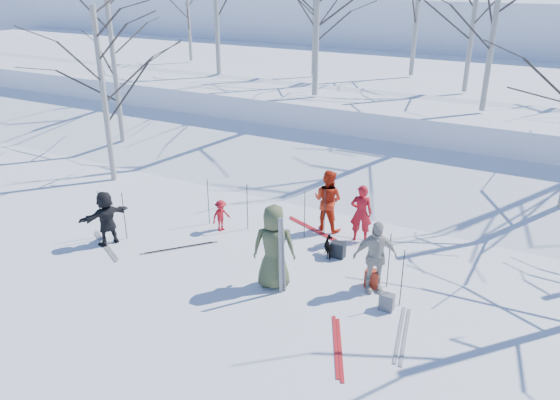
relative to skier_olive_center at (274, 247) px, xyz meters
The scene contains 38 objects.
ground 1.29m from the skier_olive_center, 161.34° to the left, with size 120.00×120.00×0.00m, color white.
snow_ramp 7.35m from the skier_olive_center, 96.16° to the left, with size 70.00×9.50×1.40m, color white.
snow_plateau 17.28m from the skier_olive_center, 92.60° to the left, with size 70.00×18.00×2.20m, color white.
far_hill 38.29m from the skier_olive_center, 91.17° to the left, with size 90.00×30.00×6.00m, color white.
skier_olive_center is the anchor object (origin of this frame).
skier_red_north 3.20m from the skier_olive_center, 72.92° to the left, with size 0.57×0.38×1.57m, color #B0101A.
skier_redor_behind 3.27m from the skier_olive_center, 91.85° to the left, with size 0.84×0.65×1.73m, color red.
skier_red_seated 3.25m from the skier_olive_center, 145.52° to the left, with size 0.58×0.33×0.89m, color #B0101A.
skier_cream_east 2.24m from the skier_olive_center, 22.90° to the left, with size 0.99×0.41×1.70m, color beige.
skier_grey_west 4.83m from the skier_olive_center, behind, with size 1.36×0.43×1.47m, color black.
dog 2.09m from the skier_olive_center, 73.08° to the left, with size 0.26×0.57×0.48m, color black.
upright_ski_left 0.39m from the skier_olive_center, 40.18° to the right, with size 0.07×0.02×1.90m, color silver.
upright_ski_right 0.38m from the skier_olive_center, 30.13° to the right, with size 0.07×0.02×1.90m, color silver.
ski_pair_a 2.73m from the skier_olive_center, 32.72° to the right, with size 0.99×1.81×0.02m, color #B0191E, non-canonical shape.
ski_pair_b 3.31m from the skier_olive_center, ahead, with size 0.55×1.90×0.02m, color silver, non-canonical shape.
ski_pair_c 3.25m from the skier_olive_center, 98.66° to the left, with size 1.83×0.92×0.02m, color #B0191E, non-canonical shape.
ski_pair_d 3.20m from the skier_olive_center, behind, with size 1.41×1.55×0.02m, color silver, non-canonical shape.
ski_pair_e 4.91m from the skier_olive_center, behind, with size 1.75×1.10×0.02m, color silver, non-canonical shape.
ski_pole_a 2.90m from the skier_olive_center, 90.56° to the left, with size 0.02×0.02×1.34m, color black.
ski_pole_b 3.78m from the skier_olive_center, 147.78° to the left, with size 0.02×0.02×1.34m, color black.
ski_pole_c 2.59m from the skier_olive_center, 26.60° to the left, with size 0.02×0.02×1.34m, color black.
ski_pole_d 5.27m from the skier_olive_center, behind, with size 0.02×0.02×1.34m, color black.
ski_pole_e 2.57m from the skier_olive_center, 100.03° to the left, with size 0.02×0.02×1.34m, color black.
ski_pole_f 4.62m from the skier_olive_center, behind, with size 0.02×0.02×1.34m, color black.
ski_pole_g 2.85m from the skier_olive_center, 11.41° to the left, with size 0.02×0.02×1.34m, color black.
ski_pole_h 4.95m from the skier_olive_center, behind, with size 0.02×0.02×1.34m, color black.
ski_pole_i 3.04m from the skier_olive_center, 132.56° to the left, with size 0.02×0.02×1.34m, color black.
backpack_red 2.36m from the skier_olive_center, 26.51° to the left, with size 0.32×0.22×0.42m, color #AE2E1A.
backpack_grey 2.71m from the skier_olive_center, ahead, with size 0.30×0.20×0.38m, color slate.
backpack_dark 2.22m from the skier_olive_center, 67.90° to the left, with size 0.34×0.24×0.40m, color black.
birch_plateau_a 19.52m from the skier_olive_center, 131.76° to the left, with size 3.72×3.72×4.46m, color silver, non-canonical shape.
birch_plateau_c 11.19m from the skier_olive_center, 75.38° to the left, with size 4.61×4.61×5.72m, color silver, non-canonical shape.
birch_plateau_d 13.03m from the skier_olive_center, 110.75° to the left, with size 3.95×3.95×4.79m, color silver, non-canonical shape.
birch_plateau_j 16.24m from the skier_olive_center, 95.01° to the left, with size 4.99×4.99×6.28m, color silver, non-canonical shape.
birch_plateau_k 13.72m from the skier_olive_center, 83.53° to the left, with size 4.51×4.51×5.59m, color silver, non-canonical shape.
birch_plateau_l 15.11m from the skier_olive_center, 111.47° to the left, with size 4.39×4.39×5.41m, color silver, non-canonical shape.
birch_edge_a 8.95m from the skier_olive_center, 157.39° to the left, with size 4.58×4.58×5.68m, color silver, non-canonical shape.
birch_edge_d 11.69m from the skier_olive_center, 149.48° to the left, with size 4.61×4.61×5.72m, color silver, non-canonical shape.
Camera 1 is at (5.95, -9.67, 6.69)m, focal length 35.00 mm.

